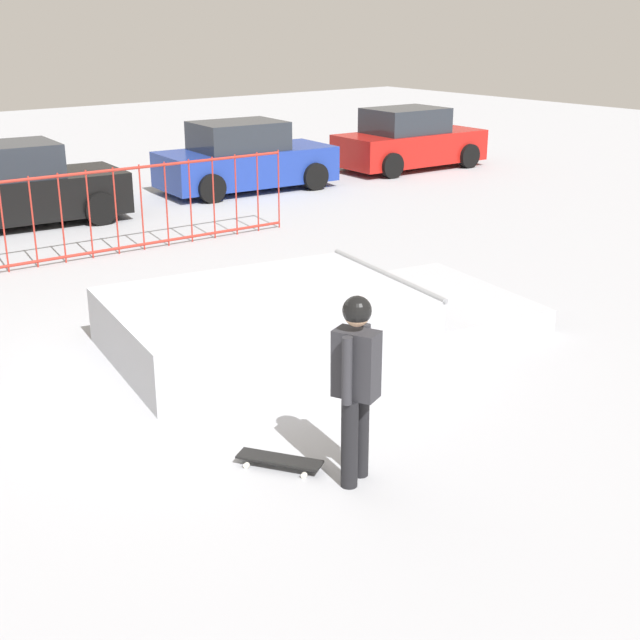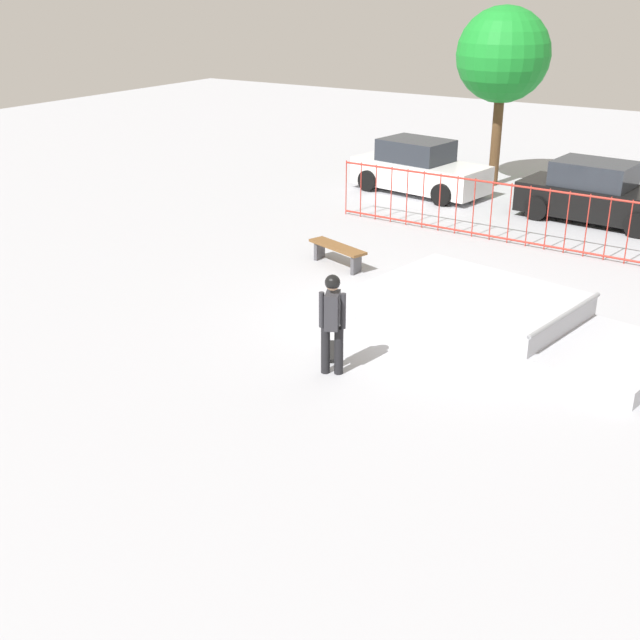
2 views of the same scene
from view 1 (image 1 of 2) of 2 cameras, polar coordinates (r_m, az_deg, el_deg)
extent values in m
plane|color=#A8AAB2|center=(10.06, -8.04, -3.68)|extent=(60.00, 60.00, 0.00)
cube|color=#B0B3BB|center=(10.68, -3.83, -0.11)|extent=(3.97, 3.14, 0.70)
cube|color=#B0B3BB|center=(12.06, 7.89, 1.06)|extent=(2.19, 2.85, 0.30)
cylinder|color=gray|center=(11.41, 4.36, 3.00)|extent=(0.49, 2.58, 0.08)
cylinder|color=black|center=(7.58, 1.95, -8.15)|extent=(0.15, 0.15, 0.82)
cylinder|color=black|center=(7.76, 2.69, -7.48)|extent=(0.15, 0.15, 0.82)
cube|color=#2D2D33|center=(7.37, 2.40, -2.90)|extent=(0.35, 0.44, 0.60)
cylinder|color=#2D2D33|center=(7.23, 1.79, -3.37)|extent=(0.09, 0.09, 0.60)
cylinder|color=#2D2D33|center=(7.52, 2.99, -2.46)|extent=(0.09, 0.09, 0.60)
sphere|color=tan|center=(7.21, 2.45, 0.40)|extent=(0.22, 0.22, 0.22)
sphere|color=black|center=(7.20, 2.45, 0.63)|extent=(0.25, 0.25, 0.25)
cube|color=black|center=(8.03, -2.68, -9.14)|extent=(0.60, 0.78, 0.02)
cylinder|color=silver|center=(8.06, -4.85, -9.51)|extent=(0.06, 0.06, 0.06)
cylinder|color=silver|center=(8.25, -4.21, -8.78)|extent=(0.06, 0.06, 0.06)
cylinder|color=silver|center=(7.88, -1.06, -10.19)|extent=(0.06, 0.06, 0.06)
cylinder|color=silver|center=(8.06, -0.49, -9.42)|extent=(0.06, 0.06, 0.06)
cylinder|color=#B22D23|center=(14.60, -19.52, 8.62)|extent=(9.97, 0.36, 0.05)
cylinder|color=#B22D23|center=(14.89, -18.94, 3.53)|extent=(9.97, 0.36, 0.05)
cylinder|color=#B22D23|center=(14.67, -20.10, 5.80)|extent=(0.03, 0.03, 1.50)
cylinder|color=#B22D23|center=(14.80, -18.34, 6.11)|extent=(0.03, 0.03, 1.50)
cylinder|color=#B22D23|center=(14.95, -16.62, 6.41)|extent=(0.03, 0.03, 1.50)
cylinder|color=#B22D23|center=(15.11, -14.92, 6.70)|extent=(0.03, 0.03, 1.50)
cylinder|color=#B22D23|center=(15.28, -13.27, 6.98)|extent=(0.03, 0.03, 1.50)
cylinder|color=#B22D23|center=(15.46, -11.64, 7.24)|extent=(0.03, 0.03, 1.50)
cylinder|color=#B22D23|center=(15.66, -10.06, 7.49)|extent=(0.03, 0.03, 1.50)
cylinder|color=#B22D23|center=(15.87, -8.51, 7.73)|extent=(0.03, 0.03, 1.50)
cylinder|color=#B22D23|center=(16.09, -7.01, 7.96)|extent=(0.03, 0.03, 1.50)
cylinder|color=#B22D23|center=(16.32, -5.54, 8.18)|extent=(0.03, 0.03, 1.50)
cylinder|color=#B22D23|center=(16.56, -4.12, 8.39)|extent=(0.03, 0.03, 1.50)
cylinder|color=#B22D23|center=(16.82, -2.73, 8.58)|extent=(0.03, 0.03, 1.50)
cube|color=black|center=(18.05, -19.28, 7.66)|extent=(4.23, 2.05, 0.80)
cube|color=#262B33|center=(17.88, -20.17, 9.81)|extent=(2.12, 1.67, 0.64)
cylinder|color=black|center=(19.24, -15.94, 7.95)|extent=(0.66, 0.28, 0.64)
cylinder|color=black|center=(17.65, -14.25, 7.11)|extent=(0.66, 0.28, 0.64)
cube|color=#1E3899|center=(20.64, -4.84, 10.04)|extent=(4.23, 2.04, 0.80)
cube|color=#262B33|center=(20.45, -5.40, 11.97)|extent=(2.12, 1.66, 0.64)
cylinder|color=black|center=(22.07, -2.76, 10.06)|extent=(0.66, 0.27, 0.64)
cylinder|color=black|center=(20.64, -0.34, 9.43)|extent=(0.66, 0.27, 0.64)
cylinder|color=black|center=(20.85, -9.26, 9.29)|extent=(0.66, 0.27, 0.64)
cylinder|color=black|center=(19.34, -7.16, 8.59)|extent=(0.66, 0.27, 0.64)
cube|color=red|center=(23.70, 5.95, 11.23)|extent=(4.16, 1.86, 0.80)
cube|color=#262B33|center=(23.48, 5.63, 12.93)|extent=(2.06, 1.58, 0.64)
cylinder|color=black|center=(25.26, 6.98, 11.14)|extent=(0.65, 0.25, 0.64)
cylinder|color=black|center=(24.04, 9.75, 10.59)|extent=(0.65, 0.25, 0.64)
cylinder|color=black|center=(23.54, 2.02, 10.67)|extent=(0.65, 0.25, 0.64)
cylinder|color=black|center=(22.23, 4.73, 10.09)|extent=(0.65, 0.25, 0.64)
camera|label=2|loc=(12.12, 81.60, 13.56)|focal=45.62mm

